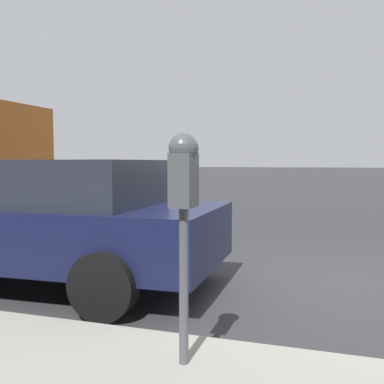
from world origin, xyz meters
The scene contains 3 objects.
ground_plane centered at (0.00, 0.00, 0.00)m, with size 220.00×220.00×0.00m, color #333335.
parking_meter centered at (-2.66, 0.89, 1.28)m, with size 0.21×0.19×1.48m.
car_navy centered at (-0.88, 3.32, 0.78)m, with size 2.18×4.42×1.47m.
Camera 1 is at (-5.32, -0.03, 1.45)m, focal length 42.00 mm.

